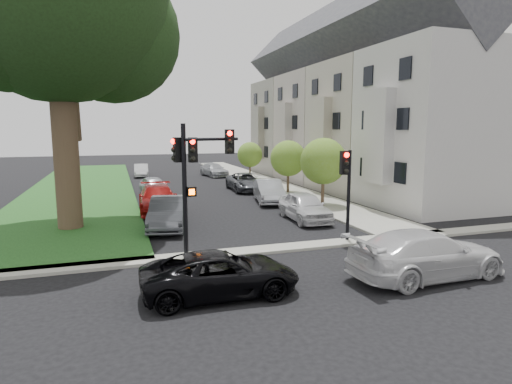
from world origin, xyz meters
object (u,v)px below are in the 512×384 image
object	(u,v)px
small_tree_b	(288,158)
traffic_signal_main	(195,166)
car_parked_6	(158,199)
car_parked_0	(305,206)
car_parked_5	(168,213)
car_parked_2	(246,182)
car_parked_7	(154,186)
small_tree_c	(250,155)
car_parked_1	(269,191)
traffic_signal_secondary	(346,179)
car_cross_far	(426,254)
car_parked_4	(214,170)
car_cross_near	(221,274)
small_tree_a	(323,161)
car_parked_9	(141,170)

from	to	relation	value
small_tree_b	traffic_signal_main	world-z (taller)	traffic_signal_main
car_parked_6	car_parked_0	bearing A→B (deg)	-32.08
car_parked_0	car_parked_5	bearing A→B (deg)	179.56
car_parked_2	car_parked_5	bearing A→B (deg)	-121.97
traffic_signal_main	car_parked_7	size ratio (longest dim) A/B	1.27
small_tree_b	small_tree_c	distance (m)	9.69
car_parked_1	traffic_signal_secondary	bearing A→B (deg)	-80.39
car_cross_far	car_parked_6	world-z (taller)	car_cross_far
car_parked_4	car_parked_5	distance (m)	23.52
car_cross_near	car_parked_0	size ratio (longest dim) A/B	1.05
car_cross_near	car_parked_2	size ratio (longest dim) A/B	0.94
small_tree_c	car_cross_near	distance (m)	29.29
small_tree_b	car_cross_near	world-z (taller)	small_tree_b
car_cross_near	car_parked_4	bearing A→B (deg)	-11.44
traffic_signal_secondary	car_cross_far	xyz separation A→B (m)	(0.33, -4.81, -2.02)
small_tree_b	car_cross_far	bearing A→B (deg)	-98.20
small_tree_a	car_parked_6	size ratio (longest dim) A/B	0.81
small_tree_a	car_parked_6	world-z (taller)	small_tree_a
traffic_signal_secondary	car_cross_near	size ratio (longest dim) A/B	0.85
car_parked_7	car_parked_9	world-z (taller)	car_parked_7
car_parked_4	small_tree_b	bearing A→B (deg)	-88.44
car_cross_near	car_cross_far	distance (m)	6.97
car_parked_0	car_parked_7	xyz separation A→B (m)	(-7.02, 11.75, -0.08)
car_parked_2	car_parked_6	world-z (taller)	car_parked_6
car_parked_9	small_tree_c	bearing A→B (deg)	-28.02
traffic_signal_main	car_parked_5	size ratio (longest dim) A/B	1.08
small_tree_b	traffic_signal_secondary	xyz separation A→B (m)	(-3.01, -13.79, 0.11)
car_parked_2	car_cross_far	bearing A→B (deg)	-88.65
small_tree_a	car_parked_2	distance (m)	9.06
small_tree_c	car_parked_2	bearing A→B (deg)	-110.12
small_tree_c	car_cross_far	xyz separation A→B (m)	(-2.68, -28.28, -1.62)
traffic_signal_secondary	car_parked_5	bearing A→B (deg)	144.08
car_parked_0	car_parked_5	size ratio (longest dim) A/B	0.95
traffic_signal_main	car_parked_5	distance (m)	5.81
small_tree_a	car_parked_7	size ratio (longest dim) A/B	1.08
traffic_signal_main	car_parked_0	xyz separation A→B (m)	(6.82, 4.65, -2.80)
small_tree_a	car_cross_far	distance (m)	13.28
traffic_signal_secondary	car_cross_near	distance (m)	8.09
car_parked_7	car_parked_6	bearing A→B (deg)	-99.64
car_parked_5	car_parked_0	bearing A→B (deg)	8.00
traffic_signal_main	car_parked_0	distance (m)	8.71
traffic_signal_secondary	car_cross_near	bearing A→B (deg)	-147.93
small_tree_c	traffic_signal_main	size ratio (longest dim) A/B	0.71
car_parked_5	car_parked_1	bearing A→B (deg)	48.18
small_tree_b	car_parked_5	xyz separation A→B (m)	(-10.08, -8.66, -1.93)
small_tree_c	traffic_signal_secondary	distance (m)	23.66
car_cross_near	car_parked_1	xyz separation A→B (m)	(6.93, 14.80, 0.12)
car_parked_2	car_parked_9	size ratio (longest dim) A/B	1.29
car_cross_near	car_parked_5	xyz separation A→B (m)	(-0.46, 9.26, 0.13)
car_parked_9	small_tree_b	bearing A→B (deg)	-54.63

